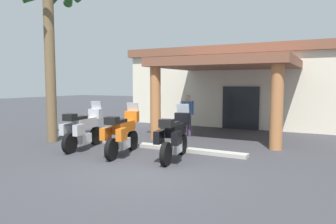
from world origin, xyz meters
TOP-DOWN VIEW (x-y plane):
  - ground_plane at (0.00, 0.00)m, footprint 80.00×80.00m
  - motel_building at (-0.07, 11.98)m, footprint 13.28×12.04m
  - motorcycle_silver at (-3.37, 1.28)m, footprint 0.83×2.20m
  - motorcycle_orange at (-1.64, 1.19)m, footprint 0.91×2.19m
  - motorcycle_black at (0.09, 1.41)m, footprint 0.84×2.20m
  - pedestrian at (-1.35, 5.39)m, footprint 0.44×0.36m
  - palm_tree_roadside at (-5.45, 1.79)m, footprint 2.61×2.61m
  - curb_strip at (-1.64, 2.62)m, footprint 7.19×0.36m

SIDE VIEW (x-z plane):
  - ground_plane at x=0.00m, z-range 0.00..0.00m
  - curb_strip at x=-1.64m, z-range 0.00..0.12m
  - motorcycle_silver at x=-3.37m, z-range -0.11..1.50m
  - motorcycle_orange at x=-1.64m, z-range -0.11..1.50m
  - motorcycle_black at x=0.09m, z-range -0.11..1.50m
  - pedestrian at x=-1.35m, z-range 0.15..1.91m
  - motel_building at x=-0.07m, z-range 0.04..4.20m
  - palm_tree_roadside at x=-5.45m, z-range 1.50..7.99m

